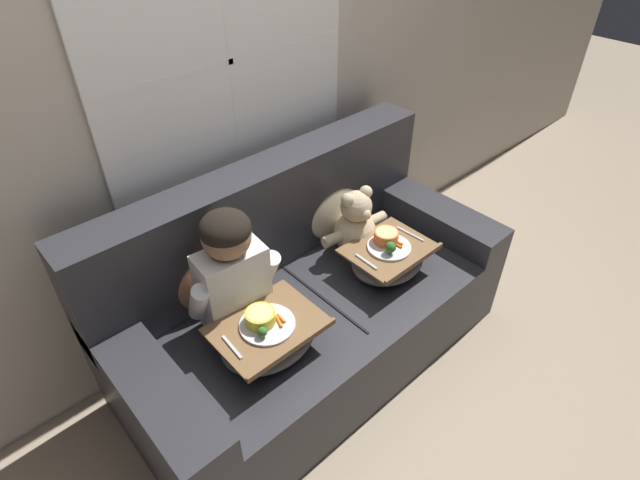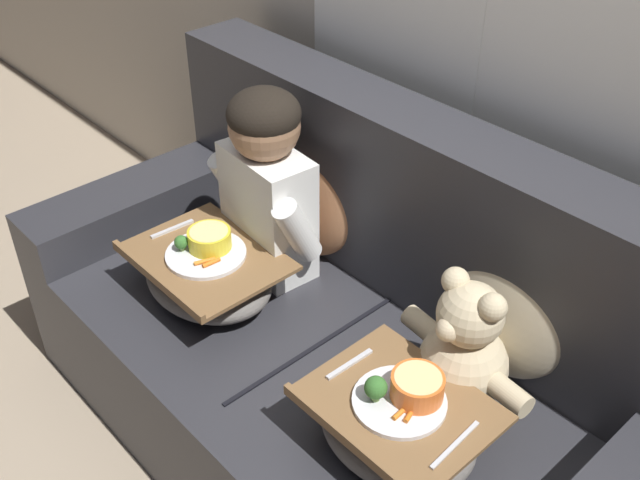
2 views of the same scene
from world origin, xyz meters
The scene contains 8 objects.
ground_plane centered at (0.00, 0.00, 0.00)m, with size 14.00×14.00×0.00m, color tan.
couch centered at (0.00, 0.07, 0.36)m, with size 1.96×0.94×1.02m.
throw_pillow_behind_child centered at (-0.38, 0.28, 0.67)m, with size 0.42×0.20×0.44m.
throw_pillow_behind_teddy centered at (0.38, 0.28, 0.67)m, with size 0.38×0.18×0.40m.
child_figure centered at (-0.38, 0.10, 0.80)m, with size 0.43×0.22×0.60m.
teddy_bear centered at (0.38, 0.10, 0.63)m, with size 0.41×0.29×0.38m.
lap_tray_child centered at (-0.38, -0.13, 0.55)m, with size 0.45×0.35×0.22m.
lap_tray_teddy centered at (0.38, -0.13, 0.55)m, with size 0.42×0.34×0.23m.
Camera 2 is at (1.12, -1.05, 1.93)m, focal length 42.00 mm.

